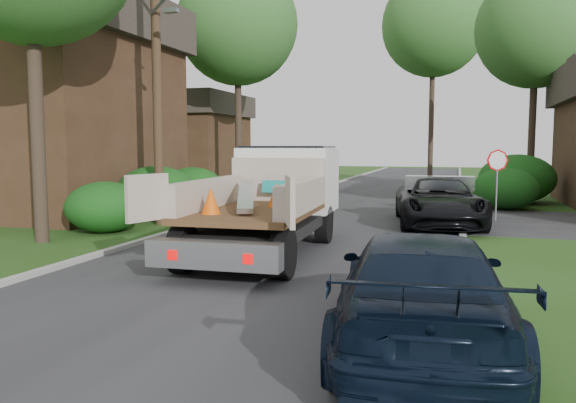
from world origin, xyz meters
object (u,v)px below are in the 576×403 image
Objects in this scene: flatbed_truck at (276,193)px; house_left_near at (36,103)px; house_left_far at (182,139)px; tree_right_far at (536,29)px; stop_sign at (497,170)px; tree_left_far at (237,25)px; utility_pole at (157,65)px; navy_suv at (421,290)px; black_pickup at (439,201)px; tree_left_back at (85,17)px; tree_center_far at (434,25)px.

house_left_near is at bearing 154.40° from flatbed_truck.
house_left_far is 21.78m from tree_right_far.
stop_sign is at bearing -101.81° from tree_right_far.
tree_right_far is (15.00, 3.00, -0.50)m from tree_left_far.
utility_pole is 13.57m from navy_suv.
black_pickup is at bearing 52.18° from flatbed_truck.
tree_left_back is (-2.00, 6.00, 4.70)m from house_left_near.
navy_suv is at bearing -97.44° from black_pickup.
black_pickup is (17.35, -5.54, -8.20)m from tree_left_back.
navy_suv is at bearing -87.48° from tree_center_far.
tree_center_far reaches higher than navy_suv.
tree_center_far is (9.50, 13.00, 2.00)m from tree_left_far.
tree_left_back is 25.87m from navy_suv.
navy_suv is (15.50, -11.18, -3.53)m from house_left_near.
tree_right_far is 22.62m from tree_left_back.
black_pickup is (1.35, -22.54, -10.20)m from tree_center_far.
navy_suv is at bearing -56.99° from house_left_far.
stop_sign is 16.65m from tree_left_far.
utility_pole is at bearing -159.38° from stop_sign.
tree_left_back is 2.32× the size of navy_suv.
utility_pole is 12.30m from tree_left_back.
house_left_far reaches higher than flatbed_truck.
stop_sign is at bearing 31.45° from black_pickup.
tree_left_far is 18.15m from flatbed_truck.
utility_pole reaches higher than flatbed_truck.
flatbed_truck is at bearing -30.25° from utility_pole.
stop_sign is 0.33× the size of house_left_far.
tree_center_far is (15.50, 8.00, 7.93)m from house_left_far.
navy_suv is (-4.00, -24.18, -7.73)m from tree_right_far.
navy_suv is (1.50, -34.18, -10.23)m from tree_center_far.
house_left_far is 19.16m from tree_center_far.
house_left_far is 0.63× the size of tree_left_back.
house_left_near reaches higher than navy_suv.
tree_center_far reaches higher than tree_left_back.
tree_left_back is at bearing -133.26° from tree_center_far.
house_left_far is at bearing 140.19° from tree_left_far.
stop_sign is 0.26× the size of house_left_near.
tree_left_far is 2.36× the size of navy_suv.
tree_left_back reaches higher than tree_right_far.
tree_center_far is at bearing 73.35° from utility_pole.
house_left_near is at bearing -84.29° from house_left_far.
tree_left_back reaches higher than stop_sign.
utility_pole is 1.78× the size of black_pickup.
house_left_near is 0.81× the size of tree_left_back.
tree_left_far is 1.02× the size of tree_left_back.
flatbed_truck reaches higher than black_pickup.
tree_left_back is 2.14× the size of black_pickup.
utility_pole is 10.17m from black_pickup.
black_pickup is (16.85, -14.54, -2.27)m from house_left_far.
flatbed_truck is at bearing -129.37° from stop_sign.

